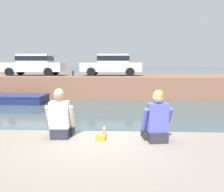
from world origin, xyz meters
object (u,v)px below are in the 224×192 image
(car_left_inner_silver, at_px, (112,64))
(mooring_bollard_mid, at_px, (73,73))
(car_leftmost_white, at_px, (34,64))
(bottle_drink, at_px, (104,132))
(person_seated_left, at_px, (60,119))
(person_seated_right, at_px, (157,121))
(boat_moored_west_navy, at_px, (6,99))

(car_left_inner_silver, xyz_separation_m, mooring_bollard_mid, (-2.44, -1.84, -0.61))
(car_leftmost_white, height_order, bottle_drink, car_leftmost_white)
(car_left_inner_silver, bearing_deg, car_leftmost_white, 179.98)
(person_seated_left, distance_m, person_seated_right, 1.85)
(boat_moored_west_navy, relative_size, person_seated_right, 5.35)
(person_seated_left, xyz_separation_m, person_seated_right, (1.84, -0.14, 0.00))
(car_left_inner_silver, height_order, mooring_bollard_mid, car_left_inner_silver)
(boat_moored_west_navy, relative_size, person_seated_left, 5.35)
(car_left_inner_silver, height_order, person_seated_right, car_left_inner_silver)
(person_seated_right, xyz_separation_m, bottle_drink, (-0.99, 0.17, -0.28))
(mooring_bollard_mid, distance_m, person_seated_right, 10.68)
(car_left_inner_silver, bearing_deg, person_seated_right, -83.62)
(car_left_inner_silver, xyz_separation_m, bottle_drink, (0.34, -11.65, -1.37))
(car_leftmost_white, xyz_separation_m, person_seated_left, (5.17, -11.68, -1.09))
(person_seated_left, distance_m, bottle_drink, 0.90)
(bottle_drink, bearing_deg, boat_moored_west_navy, 128.00)
(boat_moored_west_navy, bearing_deg, car_left_inner_silver, 29.95)
(person_seated_right, relative_size, bottle_drink, 4.73)
(mooring_bollard_mid, height_order, person_seated_left, mooring_bollard_mid)
(car_left_inner_silver, xyz_separation_m, person_seated_right, (1.32, -11.82, -1.09))
(person_seated_left, bearing_deg, mooring_bollard_mid, 101.06)
(person_seated_right, bearing_deg, person_seated_left, 175.78)
(boat_moored_west_navy, relative_size, car_left_inner_silver, 1.21)
(mooring_bollard_mid, height_order, person_seated_right, mooring_bollard_mid)
(mooring_bollard_mid, xyz_separation_m, person_seated_left, (1.92, -9.84, -0.48))
(car_left_inner_silver, relative_size, person_seated_left, 4.43)
(car_leftmost_white, height_order, mooring_bollard_mid, car_leftmost_white)
(car_left_inner_silver, xyz_separation_m, person_seated_left, (-0.52, -11.68, -1.09))
(car_leftmost_white, bearing_deg, boat_moored_west_navy, -95.86)
(boat_moored_west_navy, bearing_deg, person_seated_left, -56.02)
(boat_moored_west_navy, distance_m, car_leftmost_white, 4.04)
(person_seated_left, bearing_deg, car_leftmost_white, 113.86)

